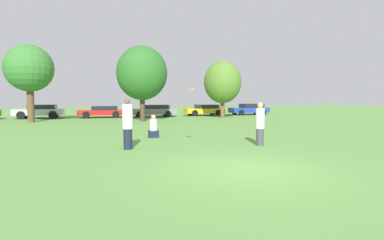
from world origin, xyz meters
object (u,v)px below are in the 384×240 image
Objects in this scene: frisbee at (191,89)px; parked_car_silver at (40,111)px; tree_2 at (223,82)px; parked_car_red at (102,111)px; tree_1 at (142,73)px; parked_car_blue at (250,109)px; person_thrower at (128,124)px; parked_car_grey at (153,110)px; parked_car_yellow at (205,110)px; person_catcher at (260,124)px; bystander_sitting at (154,128)px; tree_0 at (29,69)px.

parked_car_silver is (-8.31, 19.73, -1.52)m from frisbee.
tree_2 is 11.80m from parked_car_red.
tree_1 reaches higher than parked_car_blue.
tree_2 reaches higher than person_thrower.
parked_car_blue reaches higher than parked_car_grey.
parked_car_yellow is at bearing -174.48° from parked_car_grey.
parked_car_grey is (2.10, 18.84, -1.57)m from frisbee.
tree_2 is (7.79, 1.68, -0.52)m from tree_1.
person_catcher reaches higher than parked_car_red.
person_catcher is at bearing -0.00° from person_thrower.
person_thrower is 2.70m from frisbee.
parked_car_grey is 5.62m from parked_car_yellow.
parked_car_silver is at bearing 114.22° from bystander_sitting.
parked_car_blue is (5.04, 3.94, -2.69)m from tree_2.
tree_1 is at bearing 84.20° from bystander_sitting.
person_catcher reaches higher than parked_car_blue.
parked_car_yellow is at bearing 179.70° from parked_car_silver.
parked_car_blue is (21.22, 4.06, -3.46)m from tree_0.
tree_2 is (16.18, 0.12, -0.77)m from tree_0.
tree_1 reaches higher than parked_car_yellow.
parked_car_silver is 0.92× the size of parked_car_grey.
tree_2 is 1.17× the size of parked_car_grey.
tree_0 is 1.42× the size of parked_car_yellow.
parked_car_silver is at bearing -3.43° from parked_car_grey.
tree_2 is at bearing 63.50° from person_thrower.
tree_1 reaches higher than parked_car_grey.
tree_2 reaches higher than frisbee.
person_thrower is 1.09× the size of person_catcher.
tree_1 is at bearing 145.06° from parked_car_silver.
frisbee is 13.57m from tree_1.
bystander_sitting is 18.16m from parked_car_silver.
tree_0 is at bearing -46.64° from person_catcher.
bystander_sitting is at bearing 98.55° from parked_car_red.
person_thrower is 0.31× the size of tree_1.
person_catcher is at bearing -79.74° from tree_1.
frisbee is 3.72m from bystander_sitting.
parked_car_red is at bearing 2.70° from parked_car_yellow.
person_catcher is 16.69m from tree_2.
tree_1 reaches higher than person_catcher.
bystander_sitting is 0.26× the size of parked_car_silver.
parked_car_red is at bearing 1.73° from parked_car_blue.
tree_1 is (0.18, 13.47, 1.65)m from frisbee.
tree_1 is (-2.53, 13.96, 3.00)m from person_catcher.
bystander_sitting is at bearing 50.37° from parked_car_blue.
tree_2 is at bearing 62.24° from frisbee.
frisbee is 0.06× the size of parked_car_red.
person_thrower reaches higher than parked_car_blue.
parked_car_silver reaches higher than parked_car_yellow.
parked_car_blue is at bearing 179.73° from parked_car_silver.
person_thrower is at bearing -117.27° from bystander_sitting.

